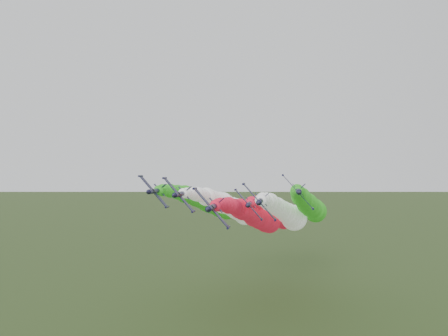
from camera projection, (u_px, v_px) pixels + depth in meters
The scene contains 6 objects.
jet_lead at pixel (256, 216), 139.80m from camera, with size 16.97×82.21×19.12m.
jet_inner_left at pixel (230, 207), 153.43m from camera, with size 17.60×82.84×19.75m.
jet_inner_right at pixel (285, 212), 148.24m from camera, with size 17.83×83.07×19.98m.
jet_outer_left at pixel (209, 203), 159.12m from camera, with size 16.73×81.97×18.88m.
jet_outer_right at pixel (309, 205), 153.69m from camera, with size 17.33×82.57×19.48m.
jet_trail at pixel (275, 213), 166.93m from camera, with size 17.74×82.98×19.89m.
Camera 1 is at (15.50, -102.18, 47.05)m, focal length 35.00 mm.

